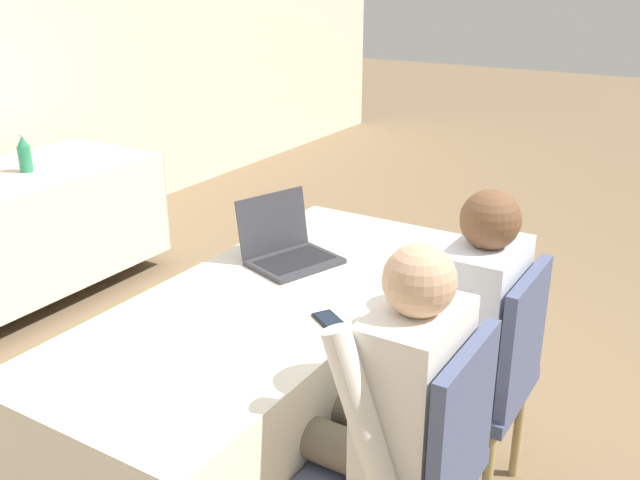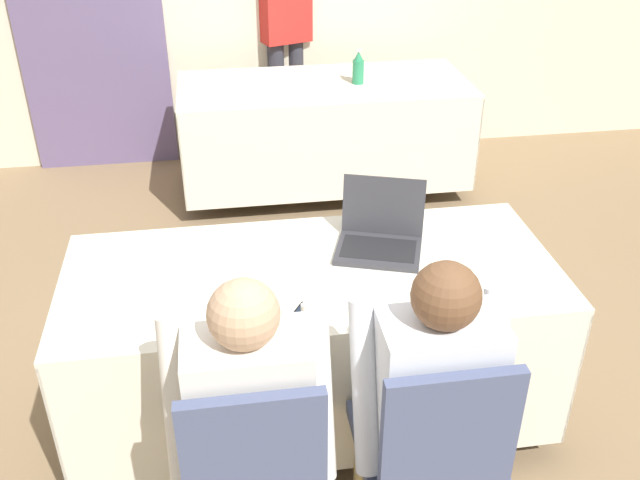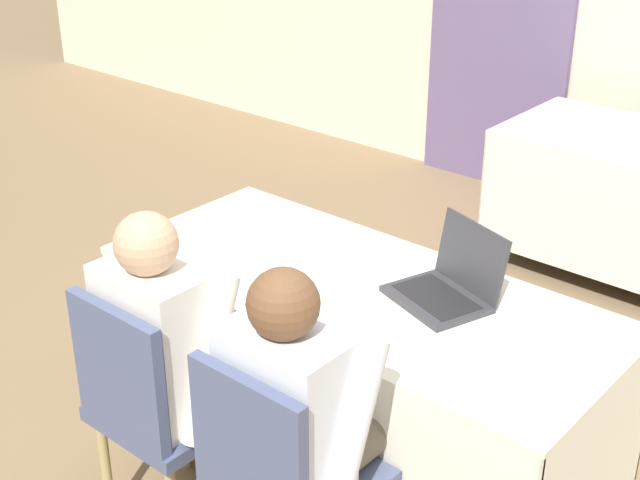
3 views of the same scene
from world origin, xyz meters
TOP-DOWN VIEW (x-y plane):
  - ground_plane at (0.00, 0.00)m, footprint 24.00×24.00m
  - conference_table_near at (0.00, 0.00)m, footprint 1.87×0.80m
  - laptop at (0.29, 0.12)m, footprint 0.40×0.38m
  - cell_phone at (-0.08, -0.29)m, footprint 0.14×0.16m
  - paper_beside_laptop at (-0.38, 0.01)m, footprint 0.23×0.31m
  - paper_centre_table at (-0.15, 0.06)m, footprint 0.28×0.34m
  - chair_near_left at (-0.28, -0.71)m, footprint 0.44×0.44m
  - chair_near_right at (0.28, -0.71)m, footprint 0.44×0.44m
  - person_checkered_shirt at (-0.28, -0.60)m, footprint 0.50×0.52m
  - person_white_shirt at (0.28, -0.60)m, footprint 0.50×0.52m

SIDE VIEW (x-z plane):
  - ground_plane at x=0.00m, z-range 0.00..0.00m
  - chair_near_left at x=-0.28m, z-range 0.05..0.98m
  - chair_near_right at x=0.28m, z-range 0.05..0.98m
  - conference_table_near at x=0.00m, z-range 0.20..0.96m
  - person_checkered_shirt at x=-0.28m, z-range 0.08..1.27m
  - person_white_shirt at x=0.28m, z-range 0.08..1.27m
  - paper_beside_laptop at x=-0.38m, z-range 0.76..0.76m
  - paper_centre_table at x=-0.15m, z-range 0.76..0.76m
  - cell_phone at x=-0.08m, z-range 0.76..0.77m
  - laptop at x=0.29m, z-range 0.68..0.93m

